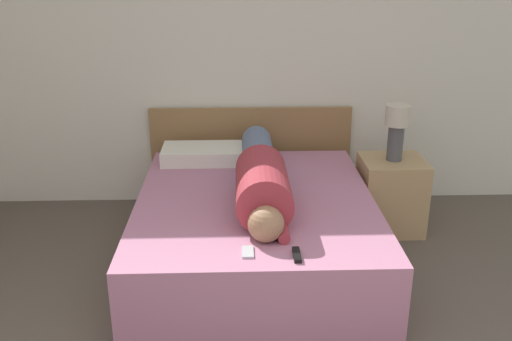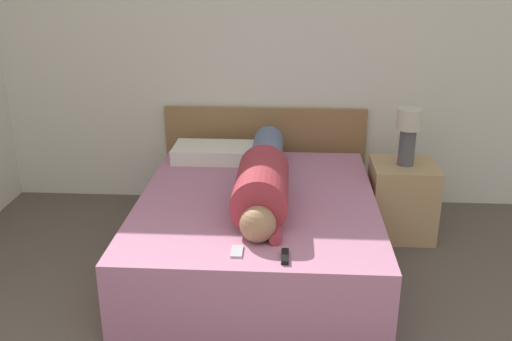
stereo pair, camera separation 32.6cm
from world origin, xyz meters
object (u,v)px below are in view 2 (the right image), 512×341
object	(u,v)px
table_lamp	(408,131)
person_lying	(263,177)
cell_phone	(237,251)
nightstand	(402,200)
pillow_near_headboard	(214,152)
tv_remote	(285,256)
bed	(257,231)

from	to	relation	value
table_lamp	person_lying	bearing A→B (deg)	-153.08
cell_phone	nightstand	bearing A→B (deg)	48.53
nightstand	cell_phone	bearing A→B (deg)	-131.47
pillow_near_headboard	cell_phone	distance (m)	1.57
nightstand	cell_phone	world-z (taller)	nightstand
table_lamp	tv_remote	bearing A→B (deg)	-123.17
pillow_near_headboard	tv_remote	world-z (taller)	pillow_near_headboard
bed	table_lamp	bearing A→B (deg)	25.84
person_lying	cell_phone	size ratio (longest dim) A/B	12.84
table_lamp	pillow_near_headboard	size ratio (longest dim) A/B	0.68
pillow_near_headboard	tv_remote	distance (m)	1.70
bed	cell_phone	size ratio (longest dim) A/B	15.05
person_lying	pillow_near_headboard	bearing A→B (deg)	119.82
cell_phone	table_lamp	bearing A→B (deg)	48.53
bed	person_lying	bearing A→B (deg)	-6.82
tv_remote	cell_phone	distance (m)	0.27
person_lying	pillow_near_headboard	distance (m)	0.89
bed	pillow_near_headboard	bearing A→B (deg)	117.64
nightstand	person_lying	xyz separation A→B (m)	(-1.04, -0.53, 0.36)
person_lying	bed	bearing A→B (deg)	173.18
pillow_near_headboard	table_lamp	bearing A→B (deg)	-9.03
bed	tv_remote	distance (m)	0.89
bed	cell_phone	world-z (taller)	cell_phone
nightstand	tv_remote	distance (m)	1.63
nightstand	person_lying	distance (m)	1.23
tv_remote	person_lying	bearing A→B (deg)	100.89
person_lying	nightstand	bearing A→B (deg)	26.92
person_lying	pillow_near_headboard	size ratio (longest dim) A/B	2.62
person_lying	cell_phone	xyz separation A→B (m)	(-0.11, -0.77, -0.14)
bed	pillow_near_headboard	size ratio (longest dim) A/B	3.08
bed	nightstand	bearing A→B (deg)	25.84
bed	nightstand	xyz separation A→B (m)	(1.08, 0.52, 0.04)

